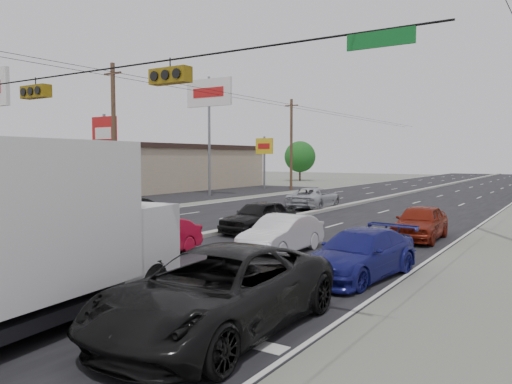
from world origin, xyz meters
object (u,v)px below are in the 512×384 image
(tree_left_far, at_px, (300,157))
(pole_sign_mid, at_px, (105,138))
(utility_pole_left_c, at_px, (291,144))
(black_suv, at_px, (218,292))
(box_truck, at_px, (20,234))
(red_sedan, at_px, (152,239))
(pole_sign_billboard, at_px, (209,100))
(queue_car_a, at_px, (259,217))
(tan_sedan, at_px, (21,265))
(oncoming_far, at_px, (314,198))
(utility_pole_left_b, at_px, (114,136))
(queue_car_e, at_px, (420,223))
(queue_car_b, at_px, (282,235))
(queue_car_d, at_px, (359,254))
(pole_sign_far, at_px, (264,150))
(oncoming_near, at_px, (140,210))

(tree_left_far, bearing_deg, pole_sign_mid, -83.21)
(utility_pole_left_c, relative_size, black_suv, 1.60)
(box_truck, bearing_deg, red_sedan, 107.71)
(pole_sign_billboard, height_order, queue_car_a, pole_sign_billboard)
(black_suv, bearing_deg, pole_sign_billboard, 126.58)
(tree_left_far, bearing_deg, tan_sedan, -68.46)
(oncoming_far, bearing_deg, pole_sign_mid, 13.77)
(utility_pole_left_b, relative_size, queue_car_e, 2.21)
(tree_left_far, xyz_separation_m, black_suv, (30.08, -60.36, -2.85))
(utility_pole_left_b, relative_size, queue_car_a, 2.20)
(oncoming_far, bearing_deg, queue_car_a, 98.77)
(queue_car_e, bearing_deg, pole_sign_billboard, 146.19)
(black_suv, distance_m, queue_car_b, 8.72)
(utility_pole_left_c, bearing_deg, tree_left_far, 115.41)
(pole_sign_mid, bearing_deg, tree_left_far, 96.79)
(black_suv, height_order, queue_car_d, black_suv)
(utility_pole_left_c, bearing_deg, queue_car_e, -51.41)
(utility_pole_left_c, height_order, queue_car_e, utility_pole_left_c)
(red_sedan, distance_m, queue_car_a, 7.14)
(utility_pole_left_c, distance_m, tree_left_far, 22.19)
(utility_pole_left_c, bearing_deg, pole_sign_far, -180.00)
(pole_sign_far, bearing_deg, queue_car_d, -54.14)
(pole_sign_mid, height_order, queue_car_d, pole_sign_mid)
(pole_sign_mid, bearing_deg, utility_pole_left_c, 78.44)
(utility_pole_left_c, xyz_separation_m, queue_car_e, (20.96, -26.26, -4.34))
(box_truck, distance_m, oncoming_near, 17.53)
(red_sedan, bearing_deg, utility_pole_left_c, 107.59)
(queue_car_a, relative_size, queue_car_b, 1.04)
(pole_sign_billboard, xyz_separation_m, queue_car_a, (15.90, -16.37, -8.09))
(utility_pole_left_c, bearing_deg, oncoming_far, -56.48)
(black_suv, height_order, oncoming_far, black_suv)
(tree_left_far, height_order, oncoming_near, tree_left_far)
(tree_left_far, xyz_separation_m, queue_car_a, (23.40, -48.37, -2.94))
(red_sedan, height_order, black_suv, black_suv)
(utility_pole_left_b, bearing_deg, queue_car_d, -23.53)
(utility_pole_left_b, relative_size, pole_sign_mid, 1.43)
(pole_sign_far, relative_size, oncoming_near, 1.25)
(black_suv, bearing_deg, queue_car_b, 109.38)
(queue_car_e, height_order, oncoming_far, queue_car_e)
(queue_car_b, height_order, oncoming_far, oncoming_far)
(red_sedan, relative_size, queue_car_e, 0.94)
(tree_left_far, height_order, red_sedan, tree_left_far)
(box_truck, xyz_separation_m, black_suv, (3.58, 2.08, -1.18))
(pole_sign_mid, distance_m, pole_sign_far, 22.03)
(tree_left_far, xyz_separation_m, oncoming_near, (15.70, -48.70, -3.02))
(utility_pole_left_b, height_order, tree_left_far, utility_pole_left_b)
(pole_sign_far, distance_m, queue_car_a, 33.48)
(red_sedan, bearing_deg, box_truck, -69.67)
(utility_pole_left_b, xyz_separation_m, box_truck, (17.00, -17.44, -3.06))
(pole_sign_billboard, distance_m, tree_left_far, 33.27)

